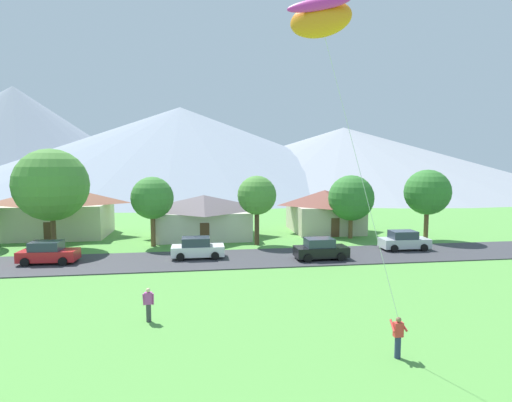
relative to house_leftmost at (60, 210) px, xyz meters
name	(u,v)px	position (x,y,z in m)	size (l,w,h in m)	color
road_strip	(241,258)	(17.86, -12.80, -2.74)	(160.00, 6.50, 0.08)	#38383D
mountain_west_ridge	(15,136)	(-51.63, 115.11, 14.98)	(104.23, 104.23, 35.52)	gray
mountain_far_west_ridge	(343,157)	(61.20, 81.36, 6.79)	(126.29, 126.29, 19.14)	#8E939E
mountain_east_ridge	(181,148)	(9.02, 87.29, 9.92)	(135.70, 135.70, 25.40)	gray
house_leftmost	(60,210)	(0.00, 0.00, 0.00)	(10.51, 7.28, 5.36)	beige
house_left_center	(204,215)	(15.04, -2.22, -0.51)	(10.13, 8.29, 4.38)	beige
house_right_center	(324,210)	(28.62, -0.81, -0.35)	(7.77, 8.06, 4.67)	beige
tree_near_left	(152,198)	(10.28, -6.63, 1.72)	(3.91, 3.91, 6.47)	brown
tree_left_of_center	(427,192)	(37.01, -7.54, 2.04)	(4.48, 4.48, 7.08)	brown
tree_right_of_center	(51,185)	(1.67, -6.93, 3.02)	(6.36, 6.36, 8.99)	brown
tree_near_right	(351,198)	(29.95, -5.37, 1.38)	(4.65, 4.65, 6.50)	brown
tree_far_right	(257,196)	(19.92, -7.36, 1.90)	(3.66, 3.66, 6.54)	#4C3823
parked_car_silver_west_end	(404,241)	(32.46, -11.64, -1.91)	(4.25, 2.18, 1.68)	#B7BCC1
parked_car_white_mid_west	(197,248)	(14.35, -12.23, -1.91)	(4.20, 2.09, 1.68)	white
parked_car_red_mid_east	(48,253)	(3.05, -12.31, -1.91)	(4.28, 2.24, 1.68)	red
parked_car_black_east_end	(321,249)	(24.09, -13.99, -1.91)	(4.24, 2.15, 1.68)	black
kite_flyer_with_kite	(322,28)	(19.54, -28.30, 10.35)	(4.47, 3.33, 14.32)	navy
watcher_person	(148,304)	(12.02, -24.97, -1.90)	(0.56, 0.24, 1.68)	#3D3D42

